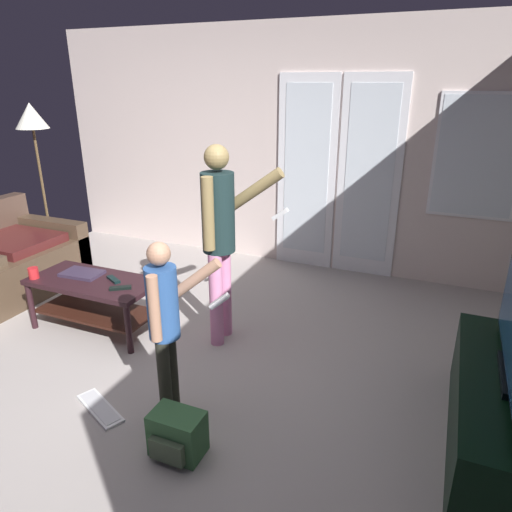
% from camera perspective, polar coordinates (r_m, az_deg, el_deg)
% --- Properties ---
extents(ground_plane, '(5.43, 5.21, 0.02)m').
position_cam_1_polar(ground_plane, '(3.65, -13.74, -13.63)').
color(ground_plane, '#A19894').
extents(wall_back_with_doors, '(5.43, 0.09, 2.63)m').
position_cam_1_polar(wall_back_with_doors, '(5.29, 3.07, 12.75)').
color(wall_back_with_doors, beige).
rests_on(wall_back_with_doors, ground_plane).
extents(coffee_table, '(1.09, 0.51, 0.45)m').
position_cam_1_polar(coffee_table, '(4.17, -19.23, -4.30)').
color(coffee_table, black).
rests_on(coffee_table, ground_plane).
extents(tv_stand, '(0.48, 1.46, 0.49)m').
position_cam_1_polar(tv_stand, '(3.09, 27.66, -16.92)').
color(tv_stand, black).
rests_on(tv_stand, ground_plane).
extents(person_adult, '(0.62, 0.45, 1.59)m').
position_cam_1_polar(person_adult, '(3.55, -4.42, 3.33)').
color(person_adult, pink).
rests_on(person_adult, ground_plane).
extents(person_child, '(0.43, 0.39, 1.17)m').
position_cam_1_polar(person_child, '(2.82, -11.07, -7.39)').
color(person_child, '#2A2A21').
rests_on(person_child, ground_plane).
extents(floor_lamp, '(0.36, 0.36, 1.79)m').
position_cam_1_polar(floor_lamp, '(5.93, -25.79, 14.39)').
color(floor_lamp, '#322925').
rests_on(floor_lamp, ground_plane).
extents(backpack, '(0.30, 0.23, 0.26)m').
position_cam_1_polar(backpack, '(2.86, -9.69, -20.81)').
color(backpack, '#346138').
rests_on(backpack, ground_plane).
extents(loose_keyboard, '(0.45, 0.30, 0.02)m').
position_cam_1_polar(loose_keyboard, '(3.35, -18.62, -17.30)').
color(loose_keyboard, white).
rests_on(loose_keyboard, ground_plane).
extents(laptop_closed, '(0.35, 0.24, 0.03)m').
position_cam_1_polar(laptop_closed, '(4.24, -20.58, -2.02)').
color(laptop_closed, '#352A3F').
rests_on(laptop_closed, coffee_table).
extents(cup_near_edge, '(0.08, 0.08, 0.09)m').
position_cam_1_polar(cup_near_edge, '(4.32, -25.67, -1.90)').
color(cup_near_edge, red).
rests_on(cup_near_edge, coffee_table).
extents(tv_remote_black, '(0.17, 0.14, 0.02)m').
position_cam_1_polar(tv_remote_black, '(3.86, -16.32, -3.79)').
color(tv_remote_black, black).
rests_on(tv_remote_black, coffee_table).
extents(dvd_remote_slim, '(0.17, 0.12, 0.02)m').
position_cam_1_polar(dvd_remote_slim, '(4.04, -17.11, -2.77)').
color(dvd_remote_slim, black).
rests_on(dvd_remote_slim, coffee_table).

